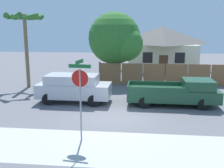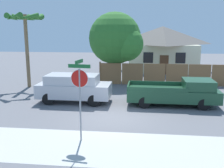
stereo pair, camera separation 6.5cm
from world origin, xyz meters
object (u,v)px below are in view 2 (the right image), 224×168
orange_pickup (177,93)px  palm_tree (25,24)px  stop_sign (80,86)px  house (162,47)px  oak_tree (117,40)px  red_suv (74,87)px

orange_pickup → palm_tree: bearing=160.8°
stop_sign → orange_pickup: bearing=58.4°
house → palm_tree: bearing=-136.1°
house → oak_tree: size_ratio=1.29×
palm_tree → stop_sign: bearing=-56.2°
house → stop_sign: (-4.77, -20.81, -0.26)m
house → palm_tree: (-11.38, -10.95, 2.44)m
red_suv → orange_pickup: (6.43, -0.00, -0.17)m
red_suv → palm_tree: bearing=140.5°
house → oak_tree: 9.34m
oak_tree → palm_tree: bearing=-157.9°
red_suv → oak_tree: bearing=73.6°
stop_sign → house: bearing=84.2°
house → oak_tree: bearing=-118.7°
oak_tree → palm_tree: 7.59m
house → red_suv: size_ratio=1.69×
orange_pickup → red_suv: bearing=-179.4°
palm_tree → orange_pickup: palm_tree is taller
oak_tree → red_suv: oak_tree is taller
palm_tree → stop_sign: size_ratio=1.72×
oak_tree → red_suv: (-2.12, -6.88, -2.77)m
stop_sign → oak_tree: bearing=95.6°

